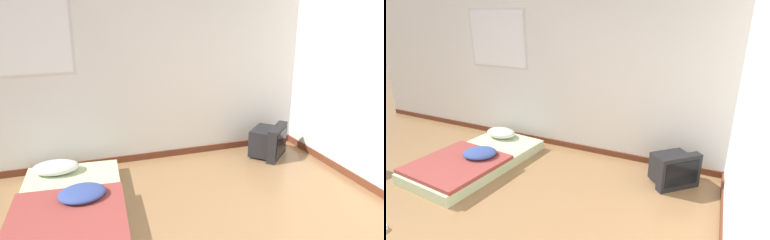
# 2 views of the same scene
# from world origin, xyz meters

# --- Properties ---
(wall_back) EXTENTS (7.74, 0.08, 2.60)m
(wall_back) POSITION_xyz_m (-0.01, 2.92, 1.29)
(wall_back) COLOR white
(wall_back) RESTS_ON ground_plane
(mattress_bed) EXTENTS (1.18, 1.91, 0.29)m
(mattress_bed) POSITION_xyz_m (-0.56, 1.79, 0.10)
(mattress_bed) COLOR beige
(mattress_bed) RESTS_ON ground_plane
(crt_tv) EXTENTS (0.63, 0.63, 0.44)m
(crt_tv) POSITION_xyz_m (2.07, 2.46, 0.21)
(crt_tv) COLOR black
(crt_tv) RESTS_ON ground_plane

